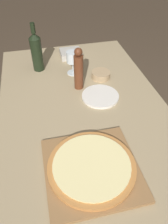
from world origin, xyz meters
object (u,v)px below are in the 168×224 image
at_px(wine_bottle, 36,51).
at_px(small_bowl, 101,75).
at_px(wine_glass, 73,58).
at_px(pizza, 92,166).
at_px(pepper_mill, 79,70).

height_order(wine_bottle, small_bowl, wine_bottle).
height_order(wine_glass, small_bowl, wine_glass).
relative_size(wine_glass, small_bowl, 1.28).
xyz_separation_m(pizza, wine_bottle, (-0.15, 0.83, 0.10)).
xyz_separation_m(wine_bottle, pepper_mill, (0.22, -0.26, -0.01)).
bearing_deg(pizza, pepper_mill, 83.09).
bearing_deg(small_bowl, wine_glass, 150.87).
bearing_deg(wine_glass, pepper_mill, -88.64).
relative_size(wine_bottle, wine_glass, 2.04).
distance_m(wine_bottle, wine_glass, 0.24).
bearing_deg(wine_bottle, pepper_mill, -50.21).
bearing_deg(small_bowl, pepper_mill, -155.52).
height_order(pepper_mill, small_bowl, pepper_mill).
xyz_separation_m(pizza, small_bowl, (0.23, 0.64, -0.01)).
distance_m(wine_bottle, small_bowl, 0.43).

